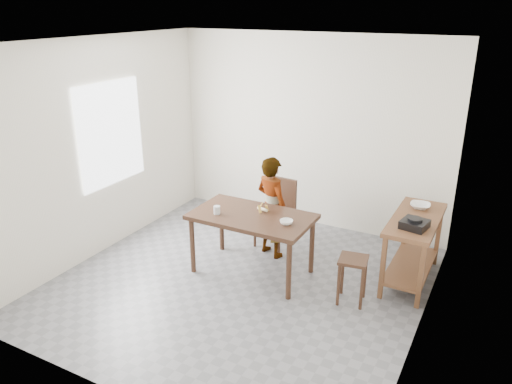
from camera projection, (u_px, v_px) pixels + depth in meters
The scene contains 17 objects.
floor at pixel (240, 284), 5.81m from camera, with size 4.00×4.00×0.04m, color slate.
ceiling at pixel (237, 40), 4.83m from camera, with size 4.00×4.00×0.04m, color white.
wall_back at pixel (310, 132), 6.99m from camera, with size 4.00×0.04×2.70m, color white.
wall_front at pixel (101, 251), 3.66m from camera, with size 4.00×0.04×2.70m, color white.
wall_left at pixel (98, 149), 6.21m from camera, with size 0.04×4.00×2.70m, color white.
wall_right at pixel (435, 208), 4.44m from camera, with size 0.04×4.00×2.70m, color white.
window_pane at pixel (111, 134), 6.30m from camera, with size 0.02×1.10×1.30m, color white.
dining_table at pixel (252, 244), 5.92m from camera, with size 1.40×0.80×0.75m, color #3B2317, non-canonical shape.
prep_counter at pixel (412, 249), 5.73m from camera, with size 0.50×1.20×0.80m, color brown, non-canonical shape.
child at pixel (272, 207), 6.25m from camera, with size 0.48×0.31×1.31m, color silver.
dining_chair at pixel (274, 214), 6.57m from camera, with size 0.43×0.43×0.89m, color #3B2317, non-canonical shape.
stool at pixel (352, 280), 5.37m from camera, with size 0.30×0.30×0.52m, color #3B2317, non-canonical shape.
glass_tumbler at pixel (217, 210), 5.80m from camera, with size 0.08×0.08×0.10m, color silver.
small_bowl at pixel (286, 222), 5.54m from camera, with size 0.15×0.15×0.05m, color white.
banana at pixel (262, 209), 5.88m from camera, with size 0.18×0.13×0.06m, color #EFCC51, non-canonical shape.
serving_bowl at pixel (420, 206), 5.84m from camera, with size 0.23×0.23×0.06m, color white.
gas_burner at pixel (415, 224), 5.32m from camera, with size 0.26×0.26×0.09m, color black.
Camera 1 is at (2.54, -4.37, 3.07)m, focal length 35.00 mm.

